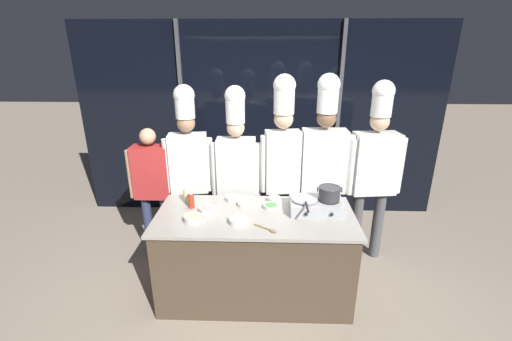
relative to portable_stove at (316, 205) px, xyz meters
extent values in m
plane|color=gray|center=(-0.58, -0.10, -0.95)|extent=(24.00, 24.00, 0.00)
cube|color=black|center=(-0.58, 1.81, 0.40)|extent=(5.09, 0.04, 2.70)
cube|color=#47474C|center=(-1.66, 1.76, 0.40)|extent=(0.05, 0.05, 2.70)
cube|color=#47474C|center=(0.50, 1.76, 0.40)|extent=(0.05, 0.05, 2.70)
cube|color=#4C3D2D|center=(-0.58, -0.10, -0.52)|extent=(1.81, 0.81, 0.86)
cube|color=#A39E93|center=(-0.58, -0.10, -0.07)|extent=(1.87, 0.85, 0.03)
cube|color=#B2B5BA|center=(0.00, 0.00, 0.00)|extent=(0.50, 0.34, 0.11)
cylinder|color=black|center=(-0.12, 0.00, 0.06)|extent=(0.20, 0.20, 0.01)
cylinder|color=black|center=(-0.12, -0.18, 0.00)|extent=(0.03, 0.01, 0.03)
cylinder|color=black|center=(0.12, 0.00, 0.06)|extent=(0.20, 0.20, 0.01)
cylinder|color=black|center=(0.12, -0.18, 0.00)|extent=(0.03, 0.01, 0.03)
cylinder|color=#ADAFB5|center=(-0.12, 0.00, 0.07)|extent=(0.24, 0.24, 0.01)
cone|color=#ADAFB5|center=(-0.12, 0.00, 0.08)|extent=(0.26, 0.26, 0.04)
cylinder|color=black|center=(-0.12, -0.22, 0.09)|extent=(0.02, 0.20, 0.02)
cylinder|color=#333335|center=(0.12, 0.00, 0.12)|extent=(0.20, 0.20, 0.12)
torus|color=#333335|center=(0.12, 0.00, 0.19)|extent=(0.20, 0.20, 0.01)
torus|color=#333335|center=(0.00, 0.00, 0.16)|extent=(0.01, 0.05, 0.05)
torus|color=#333335|center=(0.23, 0.00, 0.16)|extent=(0.01, 0.05, 0.05)
cylinder|color=red|center=(-1.20, 0.02, 0.02)|extent=(0.05, 0.05, 0.15)
cone|color=white|center=(-1.20, 0.02, 0.12)|extent=(0.05, 0.05, 0.04)
cylinder|color=beige|center=(-1.28, 0.14, 0.01)|extent=(0.06, 0.06, 0.14)
cone|color=white|center=(-1.28, 0.14, 0.10)|extent=(0.05, 0.05, 0.04)
cylinder|color=white|center=(-0.82, 0.20, -0.04)|extent=(0.15, 0.15, 0.04)
torus|color=white|center=(-0.82, 0.20, -0.02)|extent=(0.15, 0.15, 0.01)
cylinder|color=beige|center=(-0.82, 0.20, -0.03)|extent=(0.12, 0.12, 0.02)
cylinder|color=white|center=(-0.69, 0.09, -0.04)|extent=(0.14, 0.14, 0.04)
torus|color=white|center=(-0.69, 0.09, -0.02)|extent=(0.15, 0.15, 0.01)
cylinder|color=white|center=(-0.69, 0.09, -0.03)|extent=(0.12, 0.12, 0.02)
cylinder|color=white|center=(-0.39, 0.19, -0.04)|extent=(0.13, 0.13, 0.04)
torus|color=white|center=(-0.39, 0.19, -0.01)|extent=(0.13, 0.13, 0.01)
cylinder|color=beige|center=(-0.39, 0.19, -0.02)|extent=(0.11, 0.11, 0.02)
cylinder|color=white|center=(-1.03, -0.07, -0.03)|extent=(0.16, 0.16, 0.05)
torus|color=white|center=(-1.03, -0.07, -0.01)|extent=(0.16, 0.16, 0.01)
cylinder|color=#EAA893|center=(-1.03, -0.07, -0.02)|extent=(0.13, 0.13, 0.03)
cylinder|color=white|center=(-0.43, 0.04, -0.04)|extent=(0.14, 0.14, 0.03)
torus|color=white|center=(-0.43, 0.04, -0.02)|extent=(0.15, 0.15, 0.01)
cylinder|color=#4C9E47|center=(-0.43, 0.04, -0.03)|extent=(0.12, 0.12, 0.02)
cylinder|color=white|center=(-1.14, -0.24, -0.03)|extent=(0.16, 0.16, 0.05)
torus|color=white|center=(-1.14, -0.24, -0.01)|extent=(0.16, 0.16, 0.01)
cylinder|color=#E0C689|center=(-1.14, -0.24, -0.02)|extent=(0.13, 0.13, 0.03)
cylinder|color=white|center=(-0.73, -0.27, -0.04)|extent=(0.16, 0.16, 0.04)
torus|color=white|center=(-0.73, -0.27, -0.01)|extent=(0.17, 0.17, 0.01)
cylinder|color=silver|center=(-0.73, -0.27, -0.02)|extent=(0.13, 0.13, 0.02)
cube|color=olive|center=(-0.51, -0.34, -0.05)|extent=(0.14, 0.10, 0.01)
ellipsoid|color=olive|center=(-0.41, -0.41, -0.05)|extent=(0.09, 0.08, 0.02)
cylinder|color=#2D3856|center=(-1.66, 0.58, -0.58)|extent=(0.10, 0.10, 0.75)
cylinder|color=#2D3856|center=(-1.88, 0.58, -0.58)|extent=(0.10, 0.10, 0.75)
cube|color=#B72D2D|center=(-1.77, 0.58, 0.10)|extent=(0.40, 0.21, 0.60)
cylinder|color=tan|center=(-1.55, 0.55, 0.08)|extent=(0.08, 0.08, 0.55)
cylinder|color=tan|center=(-1.99, 0.55, 0.08)|extent=(0.08, 0.08, 0.55)
sphere|color=tan|center=(-1.77, 0.58, 0.51)|extent=(0.18, 0.18, 0.18)
cylinder|color=#4C4C51|center=(-1.23, 0.62, -0.54)|extent=(0.11, 0.11, 0.82)
cylinder|color=#4C4C51|center=(-1.46, 0.59, -0.54)|extent=(0.11, 0.11, 0.82)
cube|color=white|center=(-1.35, 0.60, 0.20)|extent=(0.43, 0.26, 0.66)
cylinder|color=white|center=(-1.11, 0.60, 0.19)|extent=(0.08, 0.08, 0.61)
cylinder|color=white|center=(-1.57, 0.54, 0.19)|extent=(0.08, 0.08, 0.61)
sphere|color=#A87A5B|center=(-1.35, 0.60, 0.65)|extent=(0.20, 0.20, 0.20)
cylinder|color=white|center=(-1.35, 0.60, 0.83)|extent=(0.20, 0.20, 0.24)
sphere|color=white|center=(-1.35, 0.60, 0.95)|extent=(0.22, 0.22, 0.22)
cylinder|color=#232326|center=(-0.70, 0.58, -0.55)|extent=(0.11, 0.11, 0.80)
cylinder|color=#232326|center=(-0.93, 0.58, -0.55)|extent=(0.11, 0.11, 0.80)
cube|color=white|center=(-0.81, 0.58, 0.17)|extent=(0.43, 0.23, 0.64)
cylinder|color=white|center=(-0.57, 0.55, 0.15)|extent=(0.08, 0.08, 0.59)
cylinder|color=white|center=(-1.05, 0.54, 0.15)|extent=(0.08, 0.08, 0.59)
sphere|color=beige|center=(-0.81, 0.58, 0.61)|extent=(0.19, 0.19, 0.19)
cylinder|color=white|center=(-0.81, 0.58, 0.80)|extent=(0.20, 0.20, 0.28)
sphere|color=white|center=(-0.81, 0.58, 0.95)|extent=(0.22, 0.22, 0.22)
cylinder|color=#4C4C51|center=(-0.21, 0.58, -0.53)|extent=(0.10, 0.10, 0.85)
cylinder|color=#4C4C51|center=(-0.41, 0.55, -0.53)|extent=(0.10, 0.10, 0.85)
cube|color=white|center=(-0.31, 0.56, 0.24)|extent=(0.40, 0.24, 0.69)
cylinder|color=white|center=(-0.10, 0.56, 0.23)|extent=(0.07, 0.07, 0.63)
cylinder|color=white|center=(-0.51, 0.50, 0.23)|extent=(0.07, 0.07, 0.63)
sphere|color=beige|center=(-0.31, 0.56, 0.71)|extent=(0.20, 0.20, 0.20)
cylinder|color=white|center=(-0.31, 0.56, 0.91)|extent=(0.21, 0.21, 0.29)
sphere|color=white|center=(-0.31, 0.56, 1.05)|extent=(0.23, 0.23, 0.23)
cylinder|color=#232326|center=(0.27, 0.60, -0.52)|extent=(0.12, 0.12, 0.85)
cylinder|color=#232326|center=(0.01, 0.60, -0.52)|extent=(0.12, 0.12, 0.85)
cube|color=white|center=(0.14, 0.60, 0.25)|extent=(0.48, 0.25, 0.69)
cylinder|color=white|center=(0.41, 0.56, 0.23)|extent=(0.10, 0.10, 0.63)
cylinder|color=white|center=(-0.13, 0.56, 0.23)|extent=(0.10, 0.10, 0.63)
sphere|color=brown|center=(0.14, 0.60, 0.72)|extent=(0.20, 0.20, 0.20)
cylinder|color=white|center=(0.14, 0.60, 0.92)|extent=(0.21, 0.21, 0.29)
sphere|color=white|center=(0.14, 0.60, 1.06)|extent=(0.23, 0.23, 0.23)
cylinder|color=#4C4C51|center=(0.82, 0.61, -0.53)|extent=(0.12, 0.12, 0.84)
cylinder|color=#4C4C51|center=(0.57, 0.58, -0.53)|extent=(0.12, 0.12, 0.84)
cube|color=white|center=(0.70, 0.59, 0.22)|extent=(0.50, 0.30, 0.68)
cylinder|color=white|center=(0.96, 0.59, 0.20)|extent=(0.09, 0.09, 0.62)
cylinder|color=white|center=(0.44, 0.52, 0.20)|extent=(0.09, 0.09, 0.62)
sphere|color=beige|center=(0.70, 0.59, 0.69)|extent=(0.20, 0.20, 0.20)
cylinder|color=white|center=(0.70, 0.59, 0.87)|extent=(0.21, 0.21, 0.26)
sphere|color=white|center=(0.70, 0.59, 1.00)|extent=(0.23, 0.23, 0.23)
camera|label=1|loc=(-0.48, -2.96, 1.44)|focal=24.00mm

